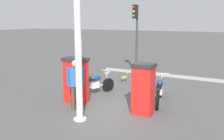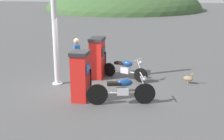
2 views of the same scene
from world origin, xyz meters
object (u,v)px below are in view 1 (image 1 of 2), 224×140
object	(u,v)px
fuel_pump_near	(143,89)
canopy_support_pole	(78,46)
motorcycle_far_pump	(94,84)
wandering_duck	(124,78)
motorcycle_near_pump	(160,90)
fuel_pump_far	(76,80)
attendant_person	(76,82)
roadside_traffic_light	(136,27)

from	to	relation	value
fuel_pump_near	canopy_support_pole	xyz separation A→B (m)	(-1.34, 1.51, 1.39)
motorcycle_far_pump	wandering_duck	xyz separation A→B (m)	(2.47, -0.19, -0.21)
fuel_pump_near	canopy_support_pole	world-z (taller)	canopy_support_pole
fuel_pump_near	wandering_duck	bearing A→B (deg)	32.88
motorcycle_near_pump	motorcycle_far_pump	distance (m)	2.66
fuel_pump_near	wandering_duck	distance (m)	4.35
motorcycle_far_pump	canopy_support_pole	bearing A→B (deg)	-157.71
fuel_pump_far	attendant_person	bearing A→B (deg)	-145.14
motorcycle_near_pump	motorcycle_far_pump	world-z (taller)	motorcycle_near_pump
motorcycle_near_pump	motorcycle_far_pump	bearing A→B (deg)	94.85
attendant_person	wandering_duck	bearing A→B (deg)	3.26
fuel_pump_near	canopy_support_pole	size ratio (longest dim) A/B	0.36
motorcycle_far_pump	motorcycle_near_pump	bearing A→B (deg)	-85.15
fuel_pump_near	motorcycle_near_pump	distance (m)	1.42
roadside_traffic_light	canopy_support_pole	size ratio (longest dim) A/B	0.82
fuel_pump_near	motorcycle_far_pump	world-z (taller)	fuel_pump_near
fuel_pump_far	motorcycle_near_pump	world-z (taller)	fuel_pump_far
motorcycle_near_pump	motorcycle_far_pump	size ratio (longest dim) A/B	1.13
fuel_pump_near	wandering_duck	size ratio (longest dim) A/B	3.62
fuel_pump_far	attendant_person	xyz separation A→B (m)	(-0.71, -0.49, 0.14)
fuel_pump_far	attendant_person	size ratio (longest dim) A/B	0.98
fuel_pump_far	roadside_traffic_light	distance (m)	5.93
fuel_pump_far	motorcycle_far_pump	distance (m)	1.22
wandering_duck	canopy_support_pole	distance (m)	5.41
fuel_pump_far	attendant_person	distance (m)	0.87
wandering_duck	canopy_support_pole	xyz separation A→B (m)	(-4.96, -0.83, 2.01)
fuel_pump_near	motorcycle_far_pump	distance (m)	2.81
fuel_pump_far	fuel_pump_near	bearing A→B (deg)	-89.99
fuel_pump_far	canopy_support_pole	distance (m)	2.21
fuel_pump_near	roadside_traffic_light	bearing A→B (deg)	24.82
motorcycle_far_pump	fuel_pump_near	bearing A→B (deg)	-114.41
fuel_pump_near	roadside_traffic_light	xyz separation A→B (m)	(5.67, 2.62, 1.73)
motorcycle_near_pump	fuel_pump_near	bearing A→B (deg)	175.09
canopy_support_pole	motorcycle_near_pump	bearing A→B (deg)	-30.92
fuel_pump_near	attendant_person	distance (m)	2.21
motorcycle_far_pump	canopy_support_pole	world-z (taller)	canopy_support_pole
motorcycle_near_pump	canopy_support_pole	world-z (taller)	canopy_support_pole
fuel_pump_far	canopy_support_pole	bearing A→B (deg)	-141.27
fuel_pump_far	roadside_traffic_light	bearing A→B (deg)	0.39
motorcycle_near_pump	wandering_duck	world-z (taller)	motorcycle_near_pump
attendant_person	canopy_support_pole	bearing A→B (deg)	-137.39
motorcycle_far_pump	attendant_person	world-z (taller)	attendant_person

